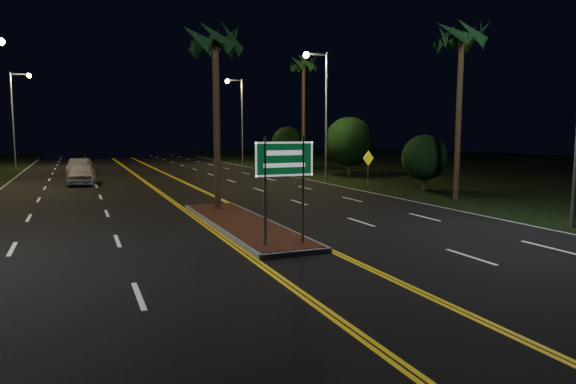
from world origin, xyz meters
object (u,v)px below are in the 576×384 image
median_island (242,224)px  palm_right_far (304,65)px  shrub_mid (349,141)px  palm_median (215,41)px  streetlight_right_mid (322,101)px  streetlight_right_far (239,111)px  highway_sign (284,169)px  warning_sign (368,163)px  shrub_far (288,143)px  car_near (82,172)px  streetlight_left_far (17,108)px  palm_right_near (462,37)px  car_far (79,165)px  streetlight_right_near (575,69)px  shrub_near (424,158)px

median_island → palm_right_far: bearing=60.9°
median_island → shrub_mid: (14.00, 17.00, 2.64)m
palm_median → shrub_mid: bearing=44.0°
shrub_mid → palm_median: bearing=-136.0°
streetlight_right_mid → streetlight_right_far: 20.00m
median_island → streetlight_right_far: 37.00m
highway_sign → warning_sign: (11.73, 14.61, -0.95)m
shrub_far → car_near: shrub_far is taller
car_near → warning_sign: (17.05, -8.01, 0.61)m
shrub_mid → warning_sign: size_ratio=2.04×
median_island → streetlight_right_far: bearing=73.1°
streetlight_left_far → palm_right_near: bearing=-55.8°
streetlight_left_far → palm_right_far: size_ratio=0.87×
streetlight_left_far → car_near: (5.29, -18.58, -4.81)m
palm_median → palm_right_near: 12.55m
highway_sign → shrub_mid: bearing=56.6°
streetlight_right_mid → shrub_mid: (3.39, 2.00, -2.93)m
palm_median → streetlight_right_mid: bearing=47.3°
palm_right_far → median_island: bearing=-119.1°
median_island → streetlight_left_far: (-10.61, 37.00, 5.57)m
streetlight_right_mid → car_far: streetlight_right_mid is taller
palm_right_near → car_near: (-17.82, 15.42, -7.37)m
shrub_mid → car_far: bearing=153.5°
shrub_far → median_island: bearing=-115.4°
palm_median → warning_sign: (11.73, 6.91, -5.82)m
shrub_mid → car_near: bearing=175.8°
streetlight_left_far → streetlight_right_near: 47.06m
shrub_far → car_near: (-19.12, -10.58, -1.49)m
streetlight_right_near → shrub_near: size_ratio=2.73×
palm_right_far → car_far: (-18.22, 3.70, -8.37)m
car_near → shrub_far: bearing=33.4°
median_island → shrub_mid: 22.18m
median_island → palm_right_far: palm_right_far is taller
streetlight_left_far → highway_sign: bearing=-75.6°
streetlight_left_far → palm_right_far: (23.41, -14.00, 3.49)m
car_far → palm_median: bearing=-68.1°
shrub_far → shrub_near: bearing=-90.8°
palm_right_near → shrub_mid: size_ratio=2.01×
median_island → shrub_near: size_ratio=3.11×
streetlight_right_near → streetlight_right_far: bearing=90.0°
palm_median → warning_sign: 14.80m
shrub_far → warning_sign: shrub_far is taller
car_near → car_far: car_near is taller
streetlight_right_far → warning_sign: streetlight_right_far is taller
palm_right_far → car_near: size_ratio=2.03×
shrub_near → car_far: bearing=133.8°
streetlight_right_near → car_near: 28.73m
palm_right_far → car_far: bearing=168.5°
shrub_near → warning_sign: 3.87m
streetlight_left_far → shrub_far: streetlight_left_far is taller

